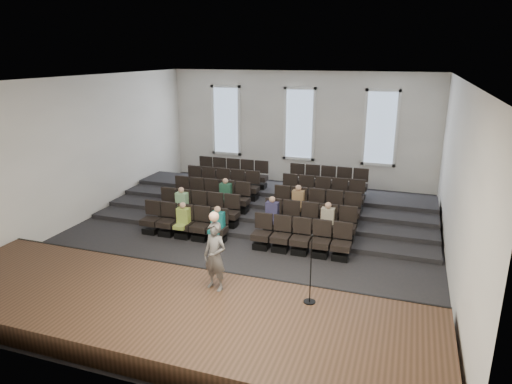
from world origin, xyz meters
TOP-DOWN VIEW (x-y plane):
  - ground at (0.00, 0.00)m, footprint 14.00×14.00m
  - ceiling at (0.00, 0.00)m, footprint 12.00×14.00m
  - wall_back at (0.00, 7.02)m, footprint 12.00×0.04m
  - wall_front at (0.00, -7.02)m, footprint 12.00×0.04m
  - wall_left at (-6.02, 0.00)m, footprint 0.04×14.00m
  - wall_right at (6.02, 0.00)m, footprint 0.04×14.00m
  - stage at (0.00, -5.10)m, footprint 11.80×3.60m
  - stage_lip at (0.00, -3.33)m, footprint 11.80×0.06m
  - risers at (0.00, 3.17)m, footprint 11.80×4.80m
  - seating_rows at (-0.00, 1.54)m, footprint 6.80×4.70m
  - windows at (0.00, 6.95)m, footprint 8.44×0.10m
  - audience at (-0.28, 0.45)m, footprint 5.45×2.64m
  - speaker at (0.78, -4.16)m, footprint 0.67×0.53m
  - mic_stand at (2.96, -4.06)m, footprint 0.27×0.27m

SIDE VIEW (x-z plane):
  - ground at x=0.00m, z-range 0.00..0.00m
  - risers at x=0.00m, z-range -0.10..0.50m
  - stage at x=0.00m, z-range 0.00..0.50m
  - stage_lip at x=0.00m, z-range -0.01..0.51m
  - seating_rows at x=0.00m, z-range -0.15..1.52m
  - audience at x=-0.28m, z-range 0.28..1.38m
  - mic_stand at x=2.96m, z-range 0.18..1.77m
  - speaker at x=0.78m, z-range 0.50..2.12m
  - wall_back at x=0.00m, z-range 0.00..5.00m
  - wall_front at x=0.00m, z-range 0.00..5.00m
  - wall_left at x=-6.02m, z-range 0.00..5.00m
  - wall_right at x=6.02m, z-range 0.00..5.00m
  - windows at x=0.00m, z-range 1.08..4.32m
  - ceiling at x=0.00m, z-range 5.00..5.02m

